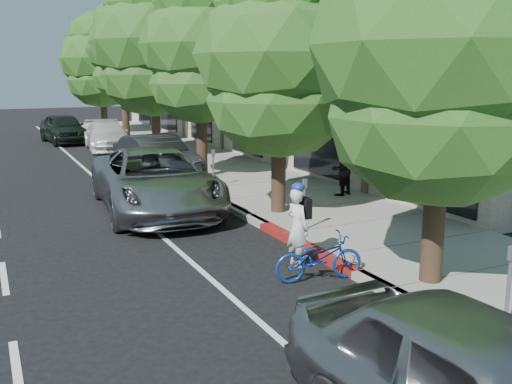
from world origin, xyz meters
TOP-DOWN VIEW (x-y plane):
  - ground at (0.00, 0.00)m, footprint 120.00×120.00m
  - sidewalk at (2.30, 8.00)m, footprint 4.60×56.00m
  - curb at (0.00, 8.00)m, footprint 0.30×56.00m
  - curb_red_segment at (0.00, 1.00)m, footprint 0.32×4.00m
  - storefront_building at (9.60, 18.00)m, footprint 10.00×36.00m
  - street_tree_0 at (0.90, -2.00)m, footprint 4.76×4.76m
  - street_tree_1 at (0.90, 4.00)m, footprint 4.59×4.59m
  - street_tree_2 at (0.90, 10.00)m, footprint 4.33×4.33m
  - street_tree_3 at (0.90, 16.00)m, footprint 5.64×5.64m
  - street_tree_4 at (0.90, 22.00)m, footprint 3.94×3.94m
  - street_tree_5 at (0.90, 28.00)m, footprint 5.26×5.26m
  - cyclist at (-0.70, 0.15)m, footprint 0.48×0.65m
  - bicycle at (-0.75, -0.77)m, footprint 1.83×0.92m
  - silver_suv at (-2.01, 6.06)m, footprint 3.44×6.65m
  - dark_sedan at (-0.50, 11.13)m, footprint 2.31×5.09m
  - white_pickup at (-0.50, 20.33)m, footprint 2.42×5.18m
  - dark_suv_far at (-2.11, 24.43)m, footprint 2.49×5.07m
  - pedestrian at (3.64, 5.04)m, footprint 0.98×0.88m

SIDE VIEW (x-z plane):
  - ground at x=0.00m, z-range 0.00..0.00m
  - sidewalk at x=2.30m, z-range 0.00..0.15m
  - curb at x=0.00m, z-range 0.00..0.15m
  - curb_red_segment at x=0.00m, z-range 0.00..0.15m
  - bicycle at x=-0.75m, z-range 0.00..0.92m
  - white_pickup at x=-0.50m, z-range 0.00..1.46m
  - dark_sedan at x=-0.50m, z-range 0.00..1.62m
  - cyclist at x=-0.70m, z-range 0.00..1.64m
  - dark_suv_far at x=-2.11m, z-range 0.00..1.66m
  - silver_suv at x=-2.01m, z-range 0.00..1.79m
  - pedestrian at x=3.64m, z-range 0.15..1.81m
  - storefront_building at x=9.60m, z-range 0.00..7.00m
  - street_tree_0 at x=0.90m, z-range 0.73..7.78m
  - street_tree_1 at x=0.90m, z-range 0.76..7.80m
  - street_tree_5 at x=0.90m, z-range 0.81..8.60m
  - street_tree_2 at x=0.90m, z-range 0.97..8.58m
  - street_tree_4 at x=0.90m, z-range 1.11..8.97m
  - street_tree_3 at x=0.90m, z-range 0.91..9.43m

